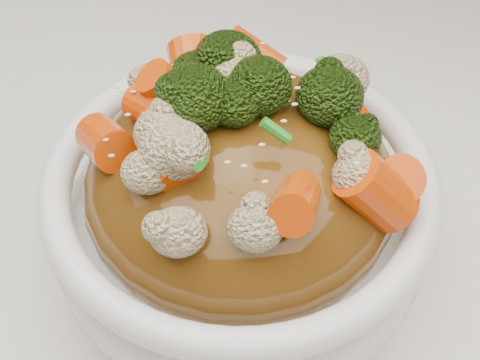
{
  "coord_description": "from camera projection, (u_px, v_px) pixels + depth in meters",
  "views": [
    {
      "loc": [
        0.03,
        -0.29,
        1.14
      ],
      "look_at": [
        0.06,
        -0.02,
        0.83
      ],
      "focal_mm": 50.0,
      "sensor_mm": 36.0,
      "label": 1
    }
  ],
  "objects": [
    {
      "name": "bowl",
      "position": [
        240.0,
        217.0,
        0.43
      ],
      "size": [
        0.31,
        0.31,
        0.09
      ],
      "primitive_type": null,
      "rotation": [
        0.0,
        0.0,
        -0.35
      ],
      "color": "white",
      "rests_on": "tablecloth"
    },
    {
      "name": "tablecloth",
      "position": [
        159.0,
        253.0,
        0.49
      ],
      "size": [
        1.2,
        0.8,
        0.04
      ],
      "primitive_type": "cube",
      "color": "white",
      "rests_on": "dining_table"
    },
    {
      "name": "cauliflower",
      "position": [
        240.0,
        103.0,
        0.36
      ],
      "size": [
        0.24,
        0.24,
        0.04
      ],
      "primitive_type": null,
      "rotation": [
        0.0,
        0.0,
        -0.35
      ],
      "color": "beige",
      "rests_on": "sauce_base"
    },
    {
      "name": "sesame_seeds",
      "position": [
        240.0,
        97.0,
        0.35
      ],
      "size": [
        0.22,
        0.22,
        0.01
      ],
      "primitive_type": null,
      "rotation": [
        0.0,
        0.0,
        -0.35
      ],
      "color": "beige",
      "rests_on": "sauce_base"
    },
    {
      "name": "broccoli",
      "position": [
        240.0,
        100.0,
        0.36
      ],
      "size": [
        0.24,
        0.24,
        0.05
      ],
      "primitive_type": null,
      "rotation": [
        0.0,
        0.0,
        -0.35
      ],
      "color": "black",
      "rests_on": "sauce_base"
    },
    {
      "name": "sauce_base",
      "position": [
        240.0,
        184.0,
        0.41
      ],
      "size": [
        0.24,
        0.24,
        0.1
      ],
      "primitive_type": "ellipsoid",
      "rotation": [
        0.0,
        0.0,
        -0.35
      ],
      "color": "#53320E",
      "rests_on": "bowl"
    },
    {
      "name": "carrots",
      "position": [
        240.0,
        99.0,
        0.35
      ],
      "size": [
        0.24,
        0.24,
        0.06
      ],
      "primitive_type": null,
      "rotation": [
        0.0,
        0.0,
        -0.35
      ],
      "color": "#D44306",
      "rests_on": "sauce_base"
    },
    {
      "name": "scallions",
      "position": [
        240.0,
        97.0,
        0.35
      ],
      "size": [
        0.18,
        0.18,
        0.02
      ],
      "primitive_type": null,
      "rotation": [
        0.0,
        0.0,
        -0.35
      ],
      "color": "#21861E",
      "rests_on": "sauce_base"
    }
  ]
}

